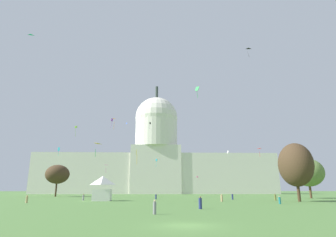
# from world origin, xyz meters

# --- Properties ---
(ground_plane) EXTENTS (800.00, 800.00, 0.00)m
(ground_plane) POSITION_xyz_m (0.00, 0.00, 0.00)
(ground_plane) COLOR #4C7538
(capitol_building) EXTENTS (144.24, 26.95, 68.53)m
(capitol_building) POSITION_xyz_m (-3.73, 150.34, 20.62)
(capitol_building) COLOR silver
(capitol_building) RESTS_ON ground_plane
(event_tent) EXTENTS (4.63, 4.77, 5.84)m
(event_tent) POSITION_xyz_m (-15.59, 46.68, 2.94)
(event_tent) COLOR white
(event_tent) RESTS_ON ground_plane
(tree_east_near) EXTENTS (11.43, 11.48, 11.99)m
(tree_east_near) POSITION_xyz_m (44.37, 63.57, 7.73)
(tree_east_near) COLOR #4C3823
(tree_east_near) RESTS_ON ground_plane
(tree_east_far) EXTENTS (8.44, 9.80, 13.22)m
(tree_east_far) POSITION_xyz_m (29.63, 41.37, 8.21)
(tree_east_far) COLOR #42301E
(tree_east_far) RESTS_ON ground_plane
(tree_west_mid) EXTENTS (10.45, 11.09, 11.87)m
(tree_west_mid) POSITION_xyz_m (-40.97, 87.41, 8.27)
(tree_west_mid) COLOR #42301E
(tree_west_mid) RESTS_ON ground_plane
(person_tan_aisle_center) EXTENTS (0.44, 0.44, 1.56)m
(person_tan_aisle_center) POSITION_xyz_m (-28.83, 36.98, 0.70)
(person_tan_aisle_center) COLOR tan
(person_tan_aisle_center) RESTS_ON ground_plane
(person_navy_lawn_far_right) EXTENTS (0.45, 0.45, 1.51)m
(person_navy_lawn_far_right) POSITION_xyz_m (-2.80, 57.44, 0.68)
(person_navy_lawn_far_right) COLOR navy
(person_navy_lawn_far_right) RESTS_ON ground_plane
(person_grey_near_tree_west) EXTENTS (0.38, 0.38, 1.56)m
(person_grey_near_tree_west) POSITION_xyz_m (-2.55, 9.84, 0.71)
(person_grey_near_tree_west) COLOR gray
(person_grey_near_tree_west) RESTS_ON ground_plane
(person_tan_back_center) EXTENTS (0.66, 0.66, 1.68)m
(person_tan_back_center) POSITION_xyz_m (12.11, 41.83, 0.76)
(person_tan_back_center) COLOR tan
(person_tan_back_center) RESTS_ON ground_plane
(person_navy_front_left) EXTENTS (0.61, 0.61, 1.65)m
(person_navy_front_left) POSITION_xyz_m (17.74, 53.99, 0.75)
(person_navy_front_left) COLOR navy
(person_navy_front_left) RESTS_ON ground_plane
(person_grey_near_tent) EXTENTS (0.57, 0.57, 1.59)m
(person_grey_near_tent) POSITION_xyz_m (-20.80, 49.87, 0.71)
(person_grey_near_tent) COLOR gray
(person_grey_near_tent) RESTS_ON ground_plane
(person_navy_near_tree_east) EXTENTS (0.59, 0.59, 1.71)m
(person_navy_near_tree_east) POSITION_xyz_m (3.80, 18.23, 0.77)
(person_navy_near_tree_east) COLOR navy
(person_navy_near_tree_east) RESTS_ON ground_plane
(person_teal_back_right) EXTENTS (0.56, 0.56, 1.47)m
(person_teal_back_right) POSITION_xyz_m (20.79, 31.27, 0.66)
(person_teal_back_right) COLOR #1E757A
(person_teal_back_right) RESTS_ON ground_plane
(person_olive_mid_center) EXTENTS (0.57, 0.57, 1.62)m
(person_olive_mid_center) POSITION_xyz_m (26.82, 47.89, 0.73)
(person_olive_mid_center) COLOR olive
(person_olive_mid_center) RESTS_ON ground_plane
(person_navy_back_left) EXTENTS (0.65, 0.65, 1.74)m
(person_navy_back_left) POSITION_xyz_m (-19.14, 55.50, 0.79)
(person_navy_back_left) COLOR navy
(person_navy_back_left) RESTS_ON ground_plane
(kite_black_high) EXTENTS (1.84, 0.94, 3.64)m
(kite_black_high) POSITION_xyz_m (30.52, 68.41, 52.46)
(kite_black_high) COLOR black
(kite_cyan_low) EXTENTS (0.65, 0.20, 2.75)m
(kite_cyan_low) POSITION_xyz_m (-34.52, 68.12, 15.12)
(kite_cyan_low) COLOR #33BCDB
(kite_turquoise_high) EXTENTS (1.53, 1.11, 0.18)m
(kite_turquoise_high) POSITION_xyz_m (-37.43, 46.25, 43.36)
(kite_turquoise_high) COLOR teal
(kite_yellow_low) EXTENTS (0.25, 1.08, 3.26)m
(kite_yellow_low) POSITION_xyz_m (-7.17, 40.43, 10.57)
(kite_yellow_low) COLOR yellow
(kite_lime_mid) EXTENTS (0.88, 0.91, 4.11)m
(kite_lime_mid) POSITION_xyz_m (-33.24, 80.22, 25.27)
(kite_lime_mid) COLOR #8CD133
(kite_blue_high) EXTENTS (0.75, 0.45, 0.84)m
(kite_blue_high) POSITION_xyz_m (-19.35, 121.48, 36.64)
(kite_blue_high) COLOR blue
(kite_white_low) EXTENTS (0.60, 0.96, 2.39)m
(kite_white_low) POSITION_xyz_m (25.15, 85.90, 16.84)
(kite_white_low) COLOR white
(kite_pink_low) EXTENTS (0.85, 0.79, 0.96)m
(kite_pink_low) POSITION_xyz_m (17.66, 121.28, 8.83)
(kite_pink_low) COLOR pink
(kite_orange_mid) EXTENTS (1.48, 1.12, 3.80)m
(kite_orange_mid) POSITION_xyz_m (-18.63, 77.89, 27.41)
(kite_orange_mid) COLOR orange
(kite_gold_low) EXTENTS (1.57, 1.73, 2.60)m
(kite_gold_low) POSITION_xyz_m (-14.66, 32.33, 11.21)
(kite_gold_low) COLOR gold
(kite_green_mid) EXTENTS (0.77, 0.79, 2.40)m
(kite_green_mid) POSITION_xyz_m (5.40, 29.22, 21.95)
(kite_green_mid) COLOR green
(kite_red_mid) EXTENTS (1.75, 1.47, 3.12)m
(kite_red_mid) POSITION_xyz_m (40.13, 91.68, 18.52)
(kite_red_mid) COLOR red
(kite_magenta_low) EXTENTS (1.91, 1.33, 3.57)m
(kite_magenta_low) POSITION_xyz_m (-27.90, 117.83, 13.82)
(kite_magenta_low) COLOR #D1339E
(kite_violet_mid) EXTENTS (0.66, 1.00, 3.48)m
(kite_violet_mid) POSITION_xyz_m (-18.19, 69.72, 25.33)
(kite_violet_mid) COLOR purple
(kite_black_high_b) EXTENTS (0.80, 0.93, 3.86)m
(kite_black_high_b) POSITION_xyz_m (-6.85, 121.70, 36.58)
(kite_black_high_b) COLOR black
(kite_cyan_low_b) EXTENTS (0.80, 0.84, 3.23)m
(kite_cyan_low_b) POSITION_xyz_m (-3.01, 93.14, 14.36)
(kite_cyan_low_b) COLOR #33BCDB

